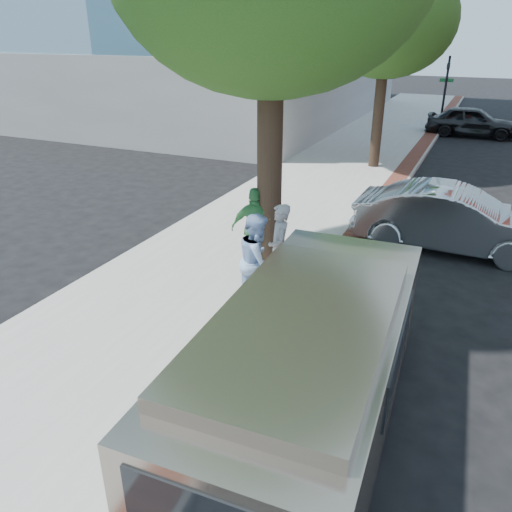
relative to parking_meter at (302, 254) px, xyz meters
The scene contains 14 objects.
ground 1.47m from the parking_meter, 137.96° to the right, with size 120.00×120.00×0.00m, color black.
sidewalk 7.81m from the parking_meter, 106.01° to the left, with size 5.00×60.00×0.15m, color #9E9991.
brick_strip 7.50m from the parking_meter, 89.47° to the left, with size 0.60×60.00×0.01m, color brown.
curb 7.53m from the parking_meter, 86.78° to the left, with size 0.10×60.00×0.15m, color gray.
office_base 25.41m from the parking_meter, 122.46° to the left, with size 18.20×22.20×4.00m, color gray.
signal_near 21.46m from the parking_meter, 89.28° to the left, with size 0.70×0.15×3.80m.
tree_far 12.19m from the parking_meter, 95.65° to the left, with size 4.80×4.80×7.14m.
parking_meter is the anchor object (origin of this frame).
person_gray 0.72m from the parking_meter, 147.94° to the left, with size 0.66×0.44×1.82m, color #9D9CA1.
person_officer 0.82m from the parking_meter, 156.30° to the right, with size 0.89×0.69×1.83m, color #95B8E7.
person_green 1.85m from the parking_meter, 142.14° to the left, with size 1.07×0.45×1.83m, color #408E4A.
sedan_silver 5.02m from the parking_meter, 62.39° to the left, with size 1.64×4.70×1.55m, color #ACAFB4.
bg_car 20.37m from the parking_meter, 84.68° to the left, with size 1.78×4.43×1.51m, color black.
van 3.03m from the parking_meter, 67.50° to the right, with size 2.33×5.56×2.02m.
Camera 1 is at (3.36, -7.38, 4.94)m, focal length 35.00 mm.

